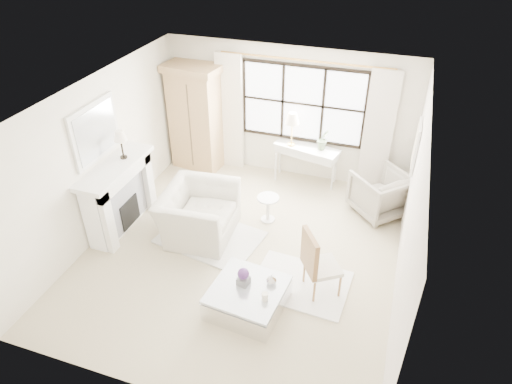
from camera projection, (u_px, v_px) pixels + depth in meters
floor at (242, 251)px, 7.67m from camera, size 5.50×5.50×0.00m
ceiling at (238, 100)px, 6.18m from camera, size 5.50×5.50×0.00m
wall_back at (288, 113)px, 9.09m from camera, size 5.00×0.00×5.00m
wall_front at (149, 318)px, 4.76m from camera, size 5.00×0.00×5.00m
wall_left at (99, 158)px, 7.59m from camera, size 0.00×5.50×5.50m
wall_right at (411, 215)px, 6.26m from camera, size 0.00×5.50×5.50m
window_pane at (303, 104)px, 8.86m from camera, size 2.40×0.02×1.50m
window_frame at (303, 104)px, 8.85m from camera, size 2.50×0.04×1.50m
curtain_rod at (305, 60)px, 8.33m from camera, size 3.30×0.04×0.04m
curtain_left at (230, 113)px, 9.40m from camera, size 0.55×0.10×2.47m
curtain_right at (378, 133)px, 8.60m from camera, size 0.55×0.10×2.47m
fireplace at (118, 195)px, 7.92m from camera, size 0.58×1.66×1.26m
mirror_frame at (95, 132)px, 7.31m from camera, size 0.05×1.15×0.95m
mirror_glass at (97, 132)px, 7.30m from camera, size 0.02×1.00×0.80m
art_frame at (416, 146)px, 7.50m from camera, size 0.04×0.62×0.82m
art_canvas at (415, 146)px, 7.51m from camera, size 0.01×0.52×0.72m
mantel_lamp at (120, 137)px, 7.55m from camera, size 0.22×0.22×0.51m
armoire at (196, 117)px, 9.46m from camera, size 1.19×0.83×2.24m
console_table at (306, 164)px, 9.30m from camera, size 1.37×0.72×0.80m
console_lamp at (292, 119)px, 8.84m from camera, size 0.28×0.28×0.69m
orchid_plant at (323, 139)px, 8.88m from camera, size 0.31×0.30×0.44m
side_table at (268, 205)px, 8.21m from camera, size 0.40×0.40×0.51m
rug_left at (210, 237)px, 7.95m from camera, size 1.86×1.46×0.03m
rug_right at (301, 284)px, 7.02m from camera, size 1.50×1.16×0.03m
club_armchair at (198, 213)px, 7.84m from camera, size 1.25×1.40×0.86m
wingback_chair at (380, 193)px, 8.38m from camera, size 1.27×1.28×0.83m
french_chair at (320, 275)px, 6.76m from camera, size 0.67×0.67×1.08m
coffee_table at (248, 298)px, 6.55m from camera, size 1.09×1.09×0.38m
planter_box at (243, 281)px, 6.48m from camera, size 0.18×0.18×0.12m
planter_flowers at (243, 274)px, 6.40m from camera, size 0.17×0.17×0.17m
pillar_candle at (265, 297)px, 6.23m from camera, size 0.09×0.09×0.12m
coffee_vase at (271, 280)px, 6.48m from camera, size 0.16×0.16×0.16m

